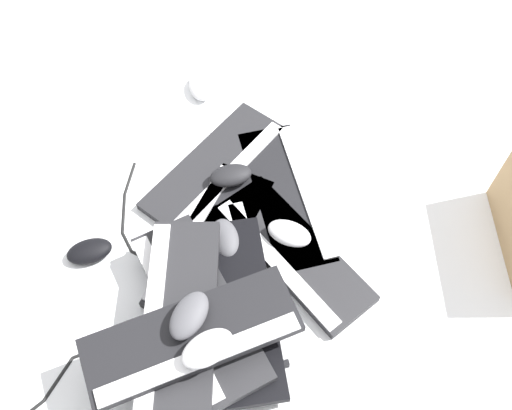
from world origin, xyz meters
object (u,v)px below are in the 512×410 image
(keyboard_7, at_px, (179,313))
(mouse_4, at_px, (189,315))
(keyboard_3, at_px, (210,241))
(mouse_1, at_px, (225,238))
(keyboard_2, at_px, (215,167))
(mouse_7, at_px, (200,87))
(mouse_0, at_px, (231,175))
(keyboard_6, at_px, (198,306))
(mouse_5, at_px, (89,251))
(keyboard_1, at_px, (286,195))
(keyboard_8, at_px, (192,337))
(keyboard_4, at_px, (234,284))
(keyboard_5, at_px, (238,307))
(mouse_3, at_px, (204,323))
(mouse_6, at_px, (289,233))
(mouse_2, at_px, (207,348))
(keyboard_0, at_px, (293,252))

(keyboard_7, relative_size, mouse_4, 4.20)
(keyboard_3, bearing_deg, keyboard_7, -76.54)
(keyboard_7, relative_size, mouse_1, 4.20)
(keyboard_2, relative_size, mouse_1, 4.20)
(keyboard_3, height_order, mouse_7, mouse_7)
(mouse_1, bearing_deg, mouse_0, 162.44)
(keyboard_6, bearing_deg, mouse_7, 118.97)
(keyboard_7, xyz_separation_m, mouse_7, (-0.32, 0.66, -0.08))
(mouse_0, bearing_deg, mouse_5, 16.92)
(keyboard_1, xyz_separation_m, mouse_7, (-0.38, 0.23, 0.01))
(keyboard_7, bearing_deg, keyboard_6, 63.54)
(keyboard_8, xyz_separation_m, mouse_5, (-0.36, 0.11, -0.11))
(keyboard_4, distance_m, keyboard_8, 0.22)
(keyboard_1, bearing_deg, mouse_4, -92.54)
(keyboard_5, bearing_deg, mouse_4, -117.24)
(keyboard_4, distance_m, mouse_3, 0.12)
(keyboard_4, bearing_deg, keyboard_2, 125.71)
(keyboard_1, distance_m, mouse_4, 0.47)
(keyboard_4, height_order, mouse_1, mouse_1)
(keyboard_6, relative_size, mouse_3, 4.04)
(mouse_6, bearing_deg, keyboard_4, 65.20)
(keyboard_5, relative_size, mouse_6, 4.06)
(keyboard_2, xyz_separation_m, mouse_2, (0.26, -0.49, 0.16))
(keyboard_6, bearing_deg, mouse_2, -49.23)
(keyboard_2, distance_m, mouse_6, 0.30)
(keyboard_6, height_order, mouse_3, keyboard_6)
(keyboard_5, height_order, keyboard_6, keyboard_6)
(mouse_1, height_order, mouse_6, same)
(keyboard_2, bearing_deg, mouse_0, -24.01)
(keyboard_5, relative_size, keyboard_7, 0.97)
(keyboard_7, xyz_separation_m, mouse_4, (0.04, -0.02, 0.07))
(mouse_7, bearing_deg, mouse_1, -3.43)
(keyboard_4, bearing_deg, mouse_5, -167.28)
(mouse_6, bearing_deg, mouse_2, 85.33)
(mouse_3, distance_m, mouse_5, 0.34)
(keyboard_6, relative_size, mouse_5, 4.04)
(keyboard_6, bearing_deg, mouse_5, 175.47)
(keyboard_7, height_order, mouse_2, mouse_2)
(keyboard_5, relative_size, mouse_2, 4.06)
(mouse_5, distance_m, mouse_6, 0.49)
(mouse_1, distance_m, mouse_3, 0.21)
(keyboard_3, height_order, keyboard_8, keyboard_8)
(mouse_3, bearing_deg, keyboard_8, 40.38)
(keyboard_1, bearing_deg, keyboard_3, -119.08)
(keyboard_5, bearing_deg, keyboard_3, 137.43)
(keyboard_7, bearing_deg, keyboard_5, 43.34)
(mouse_2, bearing_deg, mouse_6, 28.66)
(mouse_7, bearing_deg, keyboard_8, -10.64)
(keyboard_0, xyz_separation_m, keyboard_7, (-0.14, -0.28, 0.09))
(keyboard_4, bearing_deg, keyboard_6, -107.28)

